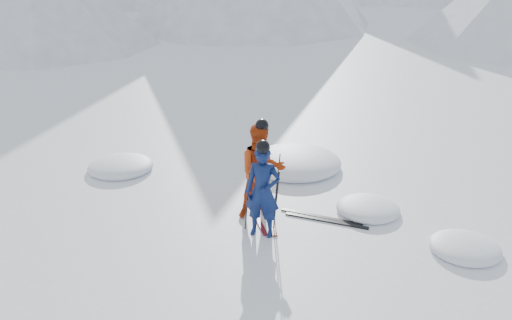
{
  "coord_description": "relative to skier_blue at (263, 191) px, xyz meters",
  "views": [
    {
      "loc": [
        -0.9,
        -9.55,
        5.27
      ],
      "look_at": [
        -1.64,
        0.5,
        1.1
      ],
      "focal_mm": 38.0,
      "sensor_mm": 36.0,
      "label": 1
    }
  ],
  "objects": [
    {
      "name": "pole_red_left",
      "position": [
        -0.36,
        0.99,
        -0.25
      ],
      "size": [
        0.13,
        0.1,
        1.3
      ],
      "primitive_type": "cylinder",
      "rotation": [
        0.06,
        0.08,
        0.0
      ],
      "color": "black",
      "rests_on": "ground"
    },
    {
      "name": "ski_loose_a",
      "position": [
        1.14,
        0.74,
        -0.89
      ],
      "size": [
        1.63,
        0.65,
        0.03
      ],
      "primitive_type": "cube",
      "rotation": [
        0.0,
        0.0,
        1.23
      ],
      "color": "black",
      "rests_on": "ground"
    },
    {
      "name": "ski_loose_b",
      "position": [
        1.24,
        0.59,
        -0.89
      ],
      "size": [
        1.65,
        0.59,
        0.03
      ],
      "primitive_type": "cube",
      "rotation": [
        0.0,
        0.0,
        1.27
      ],
      "color": "black",
      "rests_on": "ground"
    },
    {
      "name": "pole_blue_right",
      "position": [
        0.25,
        0.25,
        -0.3
      ],
      "size": [
        0.12,
        0.07,
        1.2
      ],
      "primitive_type": "cylinder",
      "rotation": [
        -0.04,
        0.08,
        0.0
      ],
      "color": "black",
      "rests_on": "ground"
    },
    {
      "name": "ground",
      "position": [
        1.44,
        0.53,
        -0.9
      ],
      "size": [
        160.0,
        160.0,
        0.0
      ],
      "primitive_type": "plane",
      "color": "white",
      "rests_on": "ground"
    },
    {
      "name": "snow_lumps",
      "position": [
        0.26,
        2.64,
        -0.9
      ],
      "size": [
        8.78,
        5.48,
        0.51
      ],
      "color": "white",
      "rests_on": "ground"
    },
    {
      "name": "skier_red",
      "position": [
        -0.06,
        0.74,
        0.08
      ],
      "size": [
        1.11,
        0.96,
        1.96
      ],
      "primitive_type": "imported",
      "rotation": [
        0.0,
        0.0,
        0.27
      ],
      "color": "#B1360E",
      "rests_on": "ground"
    },
    {
      "name": "ski_worn_left",
      "position": [
        -0.18,
        0.74,
        -0.89
      ],
      "size": [
        0.59,
        1.65,
        0.03
      ],
      "primitive_type": "cube",
      "rotation": [
        0.0,
        0.0,
        0.3
      ],
      "color": "black",
      "rests_on": "ground"
    },
    {
      "name": "pole_blue_left",
      "position": [
        -0.3,
        0.15,
        -0.3
      ],
      "size": [
        0.12,
        0.08,
        1.2
      ],
      "primitive_type": "cylinder",
      "rotation": [
        0.05,
        0.08,
        0.0
      ],
      "color": "black",
      "rests_on": "ground"
    },
    {
      "name": "skier_blue",
      "position": [
        0.0,
        0.0,
        0.0
      ],
      "size": [
        0.72,
        0.54,
        1.8
      ],
      "primitive_type": "imported",
      "rotation": [
        0.0,
        0.0,
        -0.17
      ],
      "color": "#0C1B4B",
      "rests_on": "ground"
    },
    {
      "name": "ski_worn_right",
      "position": [
        0.06,
        0.74,
        -0.89
      ],
      "size": [
        0.48,
        1.68,
        0.03
      ],
      "primitive_type": "cube",
      "rotation": [
        0.0,
        0.0,
        0.23
      ],
      "color": "black",
      "rests_on": "ground"
    },
    {
      "name": "pole_red_right",
      "position": [
        0.24,
        0.89,
        -0.25
      ],
      "size": [
        0.13,
        0.09,
        1.3
      ],
      "primitive_type": "cylinder",
      "rotation": [
        -0.05,
        0.08,
        0.0
      ],
      "color": "black",
      "rests_on": "ground"
    }
  ]
}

